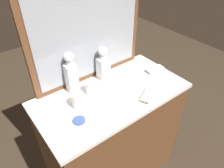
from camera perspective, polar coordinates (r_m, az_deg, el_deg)
ground_plane at (r=2.16m, az=0.00°, el=-21.57°), size 6.00×6.00×0.00m
dresser at (r=1.79m, az=0.00°, el=-13.89°), size 1.06×0.55×0.92m
dresser_mirror at (r=1.45m, az=-6.41°, el=14.33°), size 0.87×0.03×0.75m
crystal_decanter_center at (r=1.55m, az=-2.40°, el=4.86°), size 0.08×0.08×0.26m
crystal_decanter_far_left at (r=1.44m, az=-10.90°, el=2.15°), size 0.07×0.07×0.30m
crystal_tumbler_right at (r=1.44m, az=-5.37°, el=-1.05°), size 0.09×0.09×0.10m
crystal_tumbler_front at (r=1.35m, az=-9.16°, el=-4.45°), size 0.08×0.08×0.10m
silver_brush_far_right at (r=1.71m, az=11.40°, el=3.90°), size 0.15×0.08×0.02m
silver_brush_right at (r=1.45m, az=9.58°, el=-2.93°), size 0.17×0.13×0.02m
porcelain_dish at (r=1.28m, az=-8.84°, el=-9.65°), size 0.08×0.08×0.01m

